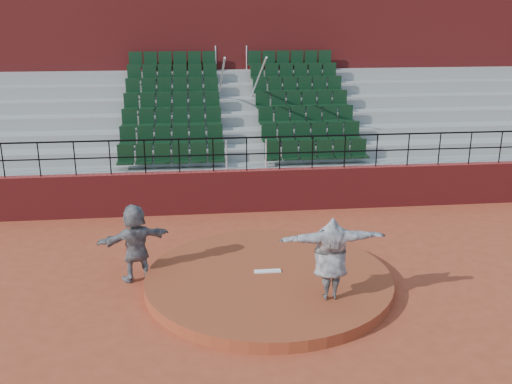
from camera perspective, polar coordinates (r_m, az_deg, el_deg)
The scene contains 9 objects.
ground at distance 12.98m, azimuth 1.25°, elevation -9.25°, with size 90.00×90.00×0.00m, color #A03E24.
pitchers_mound at distance 12.92m, azimuth 1.25°, elevation -8.76°, with size 5.50×5.50×0.25m, color brown.
pitching_rubber at distance 12.99m, azimuth 1.17°, elevation -7.92°, with size 0.60×0.15×0.03m, color white.
boundary_wall at distance 17.35m, azimuth -0.92°, elevation 0.13°, with size 24.00×0.30×1.30m, color maroon.
wall_railing at distance 16.98m, azimuth -0.94°, elevation 4.57°, with size 24.04×0.05×1.03m.
seating_deck at distance 20.65m, azimuth -1.91°, elevation 5.25°, with size 24.00×5.97×4.63m.
press_box_facade at distance 24.23m, azimuth -2.72°, elevation 12.13°, with size 24.00×3.00×7.10m, color maroon.
pitcher at distance 11.64m, azimuth 7.48°, elevation -6.59°, with size 2.15×0.58×1.75m, color black.
fielder at distance 13.16m, azimuth -11.97°, elevation -4.96°, with size 1.67×0.53×1.80m, color black.
Camera 1 is at (-1.57, -11.47, 5.87)m, focal length 40.00 mm.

